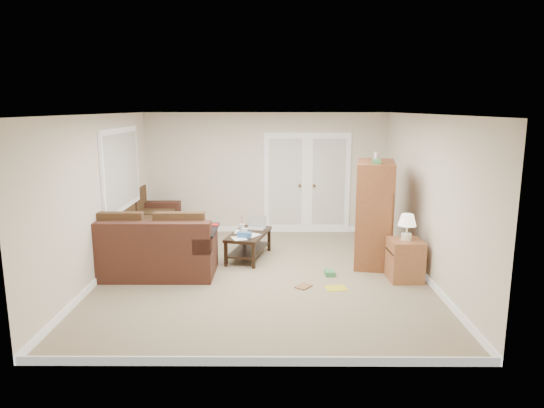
{
  "coord_description": "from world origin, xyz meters",
  "views": [
    {
      "loc": [
        0.17,
        -7.28,
        2.6
      ],
      "look_at": [
        0.13,
        0.22,
        1.1
      ],
      "focal_mm": 32.0,
      "sensor_mm": 36.0,
      "label": 1
    }
  ],
  "objects_px": {
    "sectional_sofa": "(145,240)",
    "side_cabinet": "(405,257)",
    "coffee_table": "(249,244)",
    "tv_armoire": "(374,212)"
  },
  "relations": [
    {
      "from": "coffee_table",
      "to": "side_cabinet",
      "type": "xyz_separation_m",
      "value": [
        2.44,
        -1.09,
        0.12
      ]
    },
    {
      "from": "side_cabinet",
      "to": "tv_armoire",
      "type": "bearing_deg",
      "value": 108.71
    },
    {
      "from": "tv_armoire",
      "to": "side_cabinet",
      "type": "distance_m",
      "value": 1.04
    },
    {
      "from": "coffee_table",
      "to": "tv_armoire",
      "type": "bearing_deg",
      "value": 6.98
    },
    {
      "from": "coffee_table",
      "to": "tv_armoire",
      "type": "xyz_separation_m",
      "value": [
        2.11,
        -0.25,
        0.62
      ]
    },
    {
      "from": "coffee_table",
      "to": "tv_armoire",
      "type": "relative_size",
      "value": 0.66
    },
    {
      "from": "coffee_table",
      "to": "tv_armoire",
      "type": "distance_m",
      "value": 2.22
    },
    {
      "from": "sectional_sofa",
      "to": "side_cabinet",
      "type": "relative_size",
      "value": 2.93
    },
    {
      "from": "sectional_sofa",
      "to": "coffee_table",
      "type": "height_order",
      "value": "sectional_sofa"
    },
    {
      "from": "tv_armoire",
      "to": "side_cabinet",
      "type": "xyz_separation_m",
      "value": [
        0.33,
        -0.85,
        -0.5
      ]
    }
  ]
}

